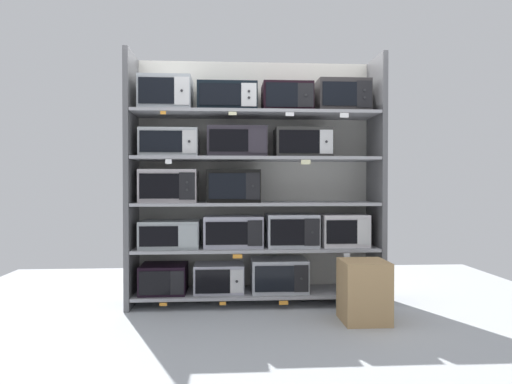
# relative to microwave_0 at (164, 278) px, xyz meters

# --- Properties ---
(ground) EXTENTS (6.37, 6.00, 0.02)m
(ground) POSITION_rel_microwave_0_xyz_m (0.91, -1.00, -0.27)
(ground) COLOR #B2B7BC
(back_panel) EXTENTS (2.57, 0.04, 2.46)m
(back_panel) POSITION_rel_microwave_0_xyz_m (0.91, 0.28, 0.97)
(back_panel) COLOR beige
(back_panel) RESTS_ON ground
(upright_left) EXTENTS (0.05, 0.51, 2.46)m
(upright_left) POSITION_rel_microwave_0_xyz_m (-0.31, 0.00, 0.97)
(upright_left) COLOR #5B5B5E
(upright_left) RESTS_ON ground
(upright_right) EXTENTS (0.05, 0.51, 2.46)m
(upright_right) POSITION_rel_microwave_0_xyz_m (2.12, 0.00, 0.97)
(upright_right) COLOR #5B5B5E
(upright_right) RESTS_ON ground
(shelf_0) EXTENTS (2.37, 0.51, 0.03)m
(shelf_0) POSITION_rel_microwave_0_xyz_m (0.91, 0.00, -0.15)
(shelf_0) COLOR #99999E
(shelf_0) RESTS_ON ground
(microwave_0) EXTENTS (0.44, 0.42, 0.28)m
(microwave_0) POSITION_rel_microwave_0_xyz_m (0.00, 0.00, 0.00)
(microwave_0) COLOR black
(microwave_0) RESTS_ON shelf_0
(microwave_1) EXTENTS (0.48, 0.36, 0.28)m
(microwave_1) POSITION_rel_microwave_0_xyz_m (0.54, -0.00, -0.00)
(microwave_1) COLOR #B4B4C3
(microwave_1) RESTS_ON shelf_0
(microwave_2) EXTENTS (0.55, 0.41, 0.32)m
(microwave_2) POSITION_rel_microwave_0_xyz_m (1.13, 0.00, 0.02)
(microwave_2) COLOR #B4B8C0
(microwave_2) RESTS_ON shelf_0
(price_tag_0) EXTENTS (0.07, 0.00, 0.03)m
(price_tag_0) POSITION_rel_microwave_0_xyz_m (0.03, -0.25, -0.19)
(price_tag_0) COLOR orange
(price_tag_1) EXTENTS (0.06, 0.00, 0.03)m
(price_tag_1) POSITION_rel_microwave_0_xyz_m (0.58, -0.25, -0.19)
(price_tag_1) COLOR orange
(price_tag_2) EXTENTS (0.09, 0.00, 0.04)m
(price_tag_2) POSITION_rel_microwave_0_xyz_m (1.15, -0.25, -0.19)
(price_tag_2) COLOR orange
(shelf_1) EXTENTS (2.37, 0.51, 0.03)m
(shelf_1) POSITION_rel_microwave_0_xyz_m (0.91, 0.00, 0.29)
(shelf_1) COLOR #99999E
(microwave_3) EXTENTS (0.57, 0.42, 0.26)m
(microwave_3) POSITION_rel_microwave_0_xyz_m (0.06, 0.00, 0.44)
(microwave_3) COLOR #9BA3A5
(microwave_3) RESTS_ON shelf_1
(microwave_4) EXTENTS (0.57, 0.36, 0.31)m
(microwave_4) POSITION_rel_microwave_0_xyz_m (0.68, 0.00, 0.46)
(microwave_4) COLOR #B3B2C3
(microwave_4) RESTS_ON shelf_1
(microwave_5) EXTENTS (0.50, 0.42, 0.32)m
(microwave_5) POSITION_rel_microwave_0_xyz_m (1.26, 0.00, 0.47)
(microwave_5) COLOR #B5B9C1
(microwave_5) RESTS_ON shelf_1
(microwave_6) EXTENTS (0.46, 0.36, 0.32)m
(microwave_6) POSITION_rel_microwave_0_xyz_m (1.78, 0.00, 0.46)
(microwave_6) COLOR silver
(microwave_6) RESTS_ON shelf_1
(price_tag_3) EXTENTS (0.09, 0.00, 0.04)m
(price_tag_3) POSITION_rel_microwave_0_xyz_m (0.72, -0.25, 0.25)
(price_tag_3) COLOR orange
(price_tag_4) EXTENTS (0.06, 0.00, 0.05)m
(price_tag_4) POSITION_rel_microwave_0_xyz_m (1.75, -0.25, 0.25)
(price_tag_4) COLOR white
(shelf_2) EXTENTS (2.37, 0.51, 0.03)m
(shelf_2) POSITION_rel_microwave_0_xyz_m (0.91, 0.00, 0.73)
(shelf_2) COLOR #99999E
(microwave_7) EXTENTS (0.55, 0.39, 0.32)m
(microwave_7) POSITION_rel_microwave_0_xyz_m (0.05, 0.00, 0.91)
(microwave_7) COLOR #BEB5B7
(microwave_7) RESTS_ON shelf_2
(microwave_8) EXTENTS (0.52, 0.36, 0.32)m
(microwave_8) POSITION_rel_microwave_0_xyz_m (0.68, 0.00, 0.91)
(microwave_8) COLOR black
(microwave_8) RESTS_ON shelf_2
(shelf_3) EXTENTS (2.37, 0.51, 0.03)m
(shelf_3) POSITION_rel_microwave_0_xyz_m (0.91, 0.00, 1.17)
(shelf_3) COLOR #99999E
(microwave_9) EXTENTS (0.56, 0.35, 0.27)m
(microwave_9) POSITION_rel_microwave_0_xyz_m (0.06, 0.00, 1.33)
(microwave_9) COLOR #B4BABD
(microwave_9) RESTS_ON shelf_3
(microwave_10) EXTENTS (0.57, 0.39, 0.29)m
(microwave_10) POSITION_rel_microwave_0_xyz_m (0.72, 0.00, 1.34)
(microwave_10) COLOR #2D2831
(microwave_10) RESTS_ON shelf_3
(microwave_11) EXTENTS (0.55, 0.34, 0.29)m
(microwave_11) POSITION_rel_microwave_0_xyz_m (1.37, 0.00, 1.33)
(microwave_11) COLOR #343432
(microwave_11) RESTS_ON shelf_3
(price_tag_5) EXTENTS (0.06, 0.00, 0.04)m
(price_tag_5) POSITION_rel_microwave_0_xyz_m (0.08, -0.25, 1.13)
(price_tag_5) COLOR white
(price_tag_6) EXTENTS (0.09, 0.00, 0.04)m
(price_tag_6) POSITION_rel_microwave_0_xyz_m (1.36, -0.25, 1.13)
(price_tag_6) COLOR beige
(shelf_4) EXTENTS (2.37, 0.51, 0.03)m
(shelf_4) POSITION_rel_microwave_0_xyz_m (0.91, 0.00, 1.62)
(shelf_4) COLOR #99999E
(microwave_12) EXTENTS (0.50, 0.42, 0.33)m
(microwave_12) POSITION_rel_microwave_0_xyz_m (0.03, 0.00, 1.80)
(microwave_12) COLOR #9CA2A8
(microwave_12) RESTS_ON shelf_4
(microwave_13) EXTENTS (0.57, 0.40, 0.27)m
(microwave_13) POSITION_rel_microwave_0_xyz_m (0.62, 0.00, 1.77)
(microwave_13) COLOR black
(microwave_13) RESTS_ON shelf_4
(microwave_14) EXTENTS (0.49, 0.39, 0.28)m
(microwave_14) POSITION_rel_microwave_0_xyz_m (1.21, -0.00, 1.77)
(microwave_14) COLOR black
(microwave_14) RESTS_ON shelf_4
(microwave_15) EXTENTS (0.51, 0.36, 0.32)m
(microwave_15) POSITION_rel_microwave_0_xyz_m (1.77, 0.00, 1.79)
(microwave_15) COLOR #2D2A2B
(microwave_15) RESTS_ON shelf_4
(price_tag_7) EXTENTS (0.05, 0.00, 0.03)m
(price_tag_7) POSITION_rel_microwave_0_xyz_m (0.03, -0.25, 1.58)
(price_tag_7) COLOR orange
(price_tag_8) EXTENTS (0.07, 0.00, 0.03)m
(price_tag_8) POSITION_rel_microwave_0_xyz_m (0.67, -0.25, 1.58)
(price_tag_8) COLOR beige
(price_tag_9) EXTENTS (0.08, 0.00, 0.04)m
(price_tag_9) POSITION_rel_microwave_0_xyz_m (1.21, -0.25, 1.58)
(price_tag_9) COLOR white
(price_tag_10) EXTENTS (0.08, 0.00, 0.04)m
(price_tag_10) POSITION_rel_microwave_0_xyz_m (1.72, -0.25, 1.58)
(price_tag_10) COLOR white
(shipping_carton) EXTENTS (0.39, 0.39, 0.53)m
(shipping_carton) POSITION_rel_microwave_0_xyz_m (1.80, -0.65, 0.00)
(shipping_carton) COLOR tan
(shipping_carton) RESTS_ON ground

